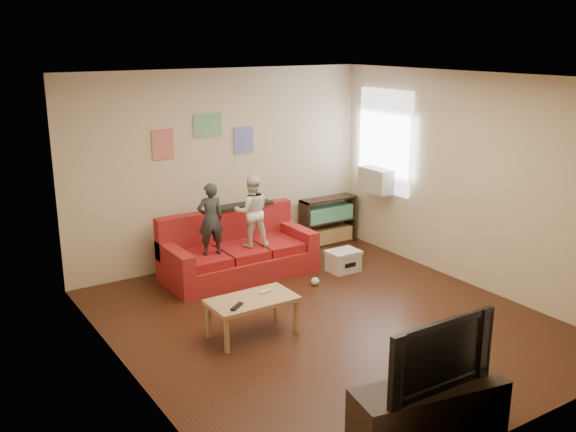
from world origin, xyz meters
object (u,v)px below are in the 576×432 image
child_a (210,219)px  child_b (252,211)px  bookshelf (328,223)px  tv_stand (428,412)px  coffee_table (252,304)px  file_box (343,261)px  television (432,351)px  sofa (237,253)px

child_a → child_b: bearing=-171.0°
bookshelf → tv_stand: size_ratio=0.72×
child_b → coffee_table: bearing=78.7°
file_box → television: bearing=-117.5°
child_b → coffee_table: (-0.88, -1.54, -0.54)m
child_a → tv_stand: bearing=98.5°
sofa → file_box: (1.28, -0.68, -0.15)m
coffee_table → file_box: 2.27m
tv_stand → television: television is taller
sofa → file_box: 1.46m
child_a → bookshelf: size_ratio=1.02×
sofa → coffee_table: size_ratio=2.14×
coffee_table → bookshelf: size_ratio=1.03×
child_a → bookshelf: bearing=-156.3°
sofa → child_b: 0.64m
file_box → tv_stand: 3.82m
child_b → television: 3.96m
file_box → child_b: bearing=155.6°
child_a → television: (-0.03, -3.90, -0.12)m
coffee_table → tv_stand: (0.25, -2.37, -0.12)m
child_b → tv_stand: size_ratio=0.76×
child_a → bookshelf: child_a is taller
sofa → tv_stand: bearing=-96.8°
bookshelf → sofa: bearing=-166.8°
sofa → coffee_table: bearing=-113.3°
child_a → child_b: size_ratio=0.97×
television → child_b: bearing=81.4°
file_box → tv_stand: bearing=-117.5°
coffee_table → television: (0.25, -2.37, 0.41)m
child_a → sofa: bearing=-150.6°
sofa → child_a: child_a is taller
sofa → child_a: (-0.45, -0.17, 0.59)m
child_b → coffee_table: 1.85m
coffee_table → tv_stand: bearing=-84.0°
child_b → television: size_ratio=0.93×
bookshelf → file_box: (-0.55, -1.11, -0.18)m
sofa → television: television is taller
coffee_table → file_box: size_ratio=2.20×
child_a → television: bearing=98.5°
sofa → television: size_ratio=1.95×
tv_stand → child_b: bearing=91.2°
sofa → bookshelf: size_ratio=2.20×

